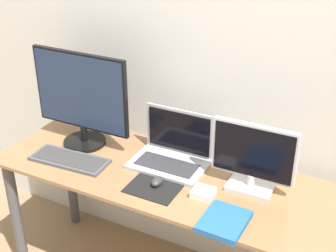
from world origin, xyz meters
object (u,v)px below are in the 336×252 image
(book, at_px, (224,221))
(power_brick, at_px, (203,193))
(keyboard, at_px, (70,160))
(mouse, at_px, (157,182))
(monitor_right, at_px, (253,158))
(laptop, at_px, (173,151))
(monitor_left, at_px, (81,99))

(book, distance_m, power_brick, 0.21)
(keyboard, relative_size, mouse, 5.62)
(monitor_right, relative_size, keyboard, 0.94)
(mouse, height_order, book, mouse)
(monitor_right, height_order, book, monitor_right)
(monitor_right, height_order, laptop, monitor_right)
(monitor_left, distance_m, laptop, 0.55)
(book, height_order, power_brick, power_brick)
(laptop, bearing_deg, power_brick, -38.64)
(laptop, height_order, keyboard, laptop)
(monitor_right, relative_size, laptop, 1.03)
(monitor_left, distance_m, power_brick, 0.82)
(laptop, xyz_separation_m, book, (0.41, -0.35, -0.05))
(monitor_right, xyz_separation_m, power_brick, (-0.17, -0.15, -0.15))
(monitor_left, bearing_deg, book, -17.86)
(laptop, xyz_separation_m, keyboard, (-0.47, -0.24, -0.05))
(laptop, bearing_deg, monitor_right, -6.60)
(mouse, bearing_deg, laptop, 97.80)
(keyboard, xyz_separation_m, book, (0.88, -0.11, 0.00))
(monitor_left, bearing_deg, laptop, 5.52)
(monitor_right, bearing_deg, power_brick, -137.77)
(monitor_right, distance_m, keyboard, 0.93)
(laptop, distance_m, mouse, 0.23)
(laptop, xyz_separation_m, power_brick, (0.26, -0.20, -0.05))
(keyboard, relative_size, book, 1.87)
(mouse, bearing_deg, power_brick, 6.28)
(mouse, distance_m, power_brick, 0.23)
(keyboard, xyz_separation_m, power_brick, (0.72, 0.03, 0.01))
(mouse, xyz_separation_m, book, (0.38, -0.12, -0.01))
(laptop, bearing_deg, mouse, -82.20)
(monitor_right, bearing_deg, laptop, 173.40)
(monitor_left, relative_size, power_brick, 5.71)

